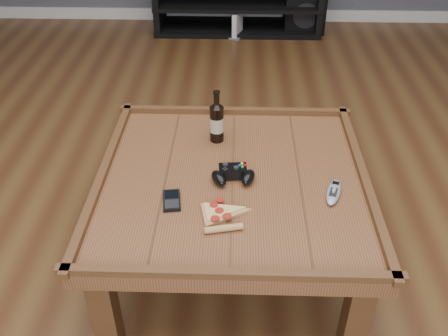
{
  "coord_description": "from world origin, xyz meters",
  "views": [
    {
      "loc": [
        0.01,
        -1.49,
        1.57
      ],
      "look_at": [
        -0.03,
        -0.04,
        0.52
      ],
      "focal_mm": 40.0,
      "sensor_mm": 36.0,
      "label": 1
    }
  ],
  "objects_px": {
    "pizza_slice": "(220,215)",
    "smartphone": "(172,200)",
    "remote_control": "(334,192)",
    "game_controller": "(233,175)",
    "media_console": "(238,1)",
    "game_console": "(237,26)",
    "beer_bottle": "(217,121)",
    "coffee_table": "(232,190)",
    "subwoofer": "(304,9)"
  },
  "relations": [
    {
      "from": "pizza_slice",
      "to": "smartphone",
      "type": "distance_m",
      "value": 0.19
    },
    {
      "from": "remote_control",
      "to": "pizza_slice",
      "type": "bearing_deg",
      "value": -144.91
    },
    {
      "from": "game_controller",
      "to": "pizza_slice",
      "type": "relative_size",
      "value": 0.73
    },
    {
      "from": "media_console",
      "to": "smartphone",
      "type": "relative_size",
      "value": 11.97
    },
    {
      "from": "game_console",
      "to": "beer_bottle",
      "type": "bearing_deg",
      "value": -70.26
    },
    {
      "from": "beer_bottle",
      "to": "smartphone",
      "type": "height_order",
      "value": "beer_bottle"
    },
    {
      "from": "media_console",
      "to": "game_console",
      "type": "bearing_deg",
      "value": -90.39
    },
    {
      "from": "game_controller",
      "to": "smartphone",
      "type": "relative_size",
      "value": 1.56
    },
    {
      "from": "media_console",
      "to": "remote_control",
      "type": "bearing_deg",
      "value": -82.76
    },
    {
      "from": "media_console",
      "to": "game_console",
      "type": "relative_size",
      "value": 6.84
    },
    {
      "from": "coffee_table",
      "to": "subwoofer",
      "type": "xyz_separation_m",
      "value": [
        0.57,
        2.8,
        -0.22
      ]
    },
    {
      "from": "beer_bottle",
      "to": "remote_control",
      "type": "relative_size",
      "value": 1.39
    },
    {
      "from": "beer_bottle",
      "to": "pizza_slice",
      "type": "xyz_separation_m",
      "value": [
        0.03,
        -0.48,
        -0.08
      ]
    },
    {
      "from": "media_console",
      "to": "pizza_slice",
      "type": "xyz_separation_m",
      "value": [
        -0.04,
        -2.97,
        0.21
      ]
    },
    {
      "from": "subwoofer",
      "to": "game_console",
      "type": "relative_size",
      "value": 1.68
    },
    {
      "from": "game_console",
      "to": "remote_control",
      "type": "bearing_deg",
      "value": -60.86
    },
    {
      "from": "media_console",
      "to": "subwoofer",
      "type": "relative_size",
      "value": 4.07
    },
    {
      "from": "beer_bottle",
      "to": "smartphone",
      "type": "relative_size",
      "value": 1.91
    },
    {
      "from": "pizza_slice",
      "to": "remote_control",
      "type": "distance_m",
      "value": 0.42
    },
    {
      "from": "coffee_table",
      "to": "game_controller",
      "type": "height_order",
      "value": "game_controller"
    },
    {
      "from": "beer_bottle",
      "to": "pizza_slice",
      "type": "bearing_deg",
      "value": -86.32
    },
    {
      "from": "game_controller",
      "to": "remote_control",
      "type": "bearing_deg",
      "value": -16.55
    },
    {
      "from": "remote_control",
      "to": "smartphone",
      "type": "bearing_deg",
      "value": -157.12
    },
    {
      "from": "game_console",
      "to": "smartphone",
      "type": "bearing_deg",
      "value": -72.95
    },
    {
      "from": "game_console",
      "to": "game_controller",
      "type": "bearing_deg",
      "value": -68.51
    },
    {
      "from": "remote_control",
      "to": "game_controller",
      "type": "bearing_deg",
      "value": -174.99
    },
    {
      "from": "game_controller",
      "to": "subwoofer",
      "type": "distance_m",
      "value": 2.88
    },
    {
      "from": "game_controller",
      "to": "remote_control",
      "type": "relative_size",
      "value": 1.14
    },
    {
      "from": "subwoofer",
      "to": "beer_bottle",
      "type": "bearing_deg",
      "value": -103.7
    },
    {
      "from": "remote_control",
      "to": "subwoofer",
      "type": "height_order",
      "value": "remote_control"
    },
    {
      "from": "coffee_table",
      "to": "game_console",
      "type": "relative_size",
      "value": 5.03
    },
    {
      "from": "smartphone",
      "to": "remote_control",
      "type": "distance_m",
      "value": 0.57
    },
    {
      "from": "remote_control",
      "to": "subwoofer",
      "type": "relative_size",
      "value": 0.47
    },
    {
      "from": "coffee_table",
      "to": "subwoofer",
      "type": "distance_m",
      "value": 2.86
    },
    {
      "from": "smartphone",
      "to": "game_controller",
      "type": "bearing_deg",
      "value": 24.68
    },
    {
      "from": "game_controller",
      "to": "smartphone",
      "type": "xyz_separation_m",
      "value": [
        -0.21,
        -0.14,
        -0.02
      ]
    },
    {
      "from": "subwoofer",
      "to": "game_console",
      "type": "bearing_deg",
      "value": -158.85
    },
    {
      "from": "smartphone",
      "to": "game_console",
      "type": "bearing_deg",
      "value": 77.78
    },
    {
      "from": "pizza_slice",
      "to": "game_console",
      "type": "relative_size",
      "value": 1.22
    },
    {
      "from": "beer_bottle",
      "to": "subwoofer",
      "type": "height_order",
      "value": "beer_bottle"
    },
    {
      "from": "pizza_slice",
      "to": "remote_control",
      "type": "relative_size",
      "value": 1.56
    },
    {
      "from": "media_console",
      "to": "remote_control",
      "type": "distance_m",
      "value": 2.87
    },
    {
      "from": "pizza_slice",
      "to": "remote_control",
      "type": "height_order",
      "value": "pizza_slice"
    },
    {
      "from": "coffee_table",
      "to": "smartphone",
      "type": "xyz_separation_m",
      "value": [
        -0.21,
        -0.15,
        0.07
      ]
    },
    {
      "from": "game_controller",
      "to": "subwoofer",
      "type": "bearing_deg",
      "value": 73.98
    },
    {
      "from": "coffee_table",
      "to": "remote_control",
      "type": "xyz_separation_m",
      "value": [
        0.36,
        -0.09,
        0.07
      ]
    },
    {
      "from": "coffee_table",
      "to": "game_controller",
      "type": "xyz_separation_m",
      "value": [
        0.0,
        -0.01,
        0.08
      ]
    },
    {
      "from": "smartphone",
      "to": "remote_control",
      "type": "relative_size",
      "value": 0.73
    },
    {
      "from": "beer_bottle",
      "to": "remote_control",
      "type": "height_order",
      "value": "beer_bottle"
    },
    {
      "from": "beer_bottle",
      "to": "subwoofer",
      "type": "xyz_separation_m",
      "value": [
        0.64,
        2.54,
        -0.37
      ]
    }
  ]
}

